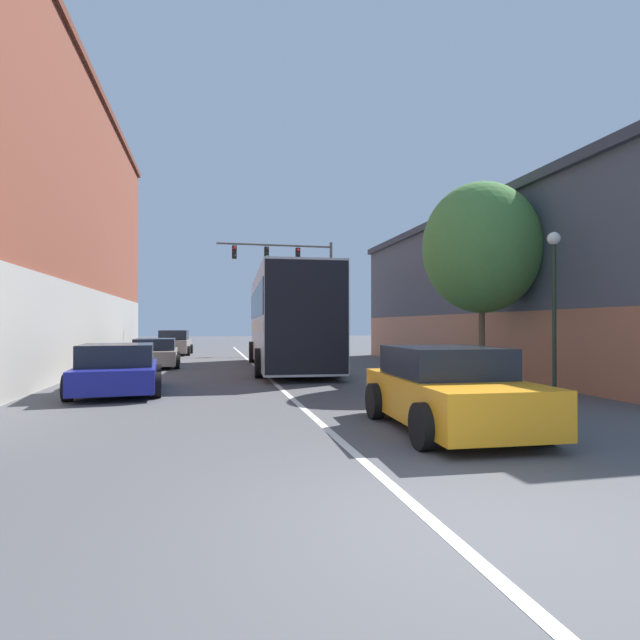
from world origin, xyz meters
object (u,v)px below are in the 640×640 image
object	(u,v)px
bus	(288,317)
street_lamp	(554,297)
hatchback_foreground	(449,390)
parked_car_left_near	(174,343)
street_tree_near	(482,248)
parked_car_left_mid	(155,353)
parked_car_left_far	(118,369)
traffic_signal_gantry	(296,271)

from	to	relation	value
bus	street_lamp	world-z (taller)	street_lamp
hatchback_foreground	parked_car_left_near	size ratio (longest dim) A/B	0.97
street_tree_near	hatchback_foreground	bearing A→B (deg)	-124.85
hatchback_foreground	street_lamp	bearing A→B (deg)	-52.00
parked_car_left_mid	parked_car_left_far	bearing A→B (deg)	176.89
bus	traffic_signal_gantry	xyz separation A→B (m)	(2.16, 10.62, 3.09)
bus	parked_car_left_far	bearing A→B (deg)	142.22
parked_car_left_mid	street_lamp	distance (m)	15.83
bus	hatchback_foreground	xyz separation A→B (m)	(0.82, -12.48, -1.46)
parked_car_left_mid	street_lamp	world-z (taller)	street_lamp
hatchback_foreground	street_tree_near	size ratio (longest dim) A/B	0.64
parked_car_left_mid	street_tree_near	size ratio (longest dim) A/B	0.75
bus	traffic_signal_gantry	distance (m)	11.27
traffic_signal_gantry	street_lamp	bearing A→B (deg)	-80.60
parked_car_left_near	traffic_signal_gantry	bearing A→B (deg)	-91.57
parked_car_left_mid	street_tree_near	xyz separation A→B (m)	(10.38, -8.70, 3.56)
hatchback_foreground	parked_car_left_near	world-z (taller)	parked_car_left_near
bus	parked_car_left_far	distance (m)	8.57
bus	parked_car_left_mid	bearing A→B (deg)	71.10
parked_car_left_far	bus	bearing A→B (deg)	-45.71
bus	traffic_signal_gantry	bearing A→B (deg)	-8.57
parked_car_left_far	street_lamp	xyz separation A→B (m)	(10.94, -2.79, 1.89)
parked_car_left_far	traffic_signal_gantry	size ratio (longest dim) A/B	0.59
street_lamp	parked_car_left_far	bearing A→B (deg)	165.67
traffic_signal_gantry	parked_car_left_far	bearing A→B (deg)	-114.23
parked_car_left_near	parked_car_left_far	bearing A→B (deg)	-179.14
parked_car_left_mid	parked_car_left_far	size ratio (longest dim) A/B	1.07
parked_car_left_near	street_lamp	size ratio (longest dim) A/B	0.97
parked_car_left_mid	traffic_signal_gantry	world-z (taller)	traffic_signal_gantry
parked_car_left_near	street_tree_near	distance (m)	20.61
hatchback_foreground	parked_car_left_mid	xyz separation A→B (m)	(-6.24, 14.65, -0.09)
street_lamp	street_tree_near	size ratio (longest dim) A/B	0.68
traffic_signal_gantry	parked_car_left_near	bearing A→B (deg)	176.61
hatchback_foreground	parked_car_left_near	distance (m)	24.30
parked_car_left_far	street_lamp	size ratio (longest dim) A/B	1.03
parked_car_left_near	traffic_signal_gantry	xyz separation A→B (m)	(7.37, -0.44, 4.53)
parked_car_left_near	parked_car_left_far	world-z (taller)	parked_car_left_near
traffic_signal_gantry	bus	bearing A→B (deg)	-101.49
bus	parked_car_left_mid	xyz separation A→B (m)	(-5.42, 2.17, -1.56)
parked_car_left_near	street_tree_near	size ratio (longest dim) A/B	0.66
street_lamp	hatchback_foreground	bearing A→B (deg)	-144.49
hatchback_foreground	traffic_signal_gantry	distance (m)	23.58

